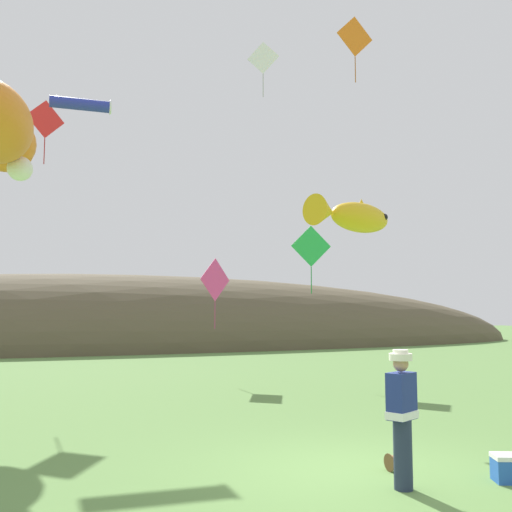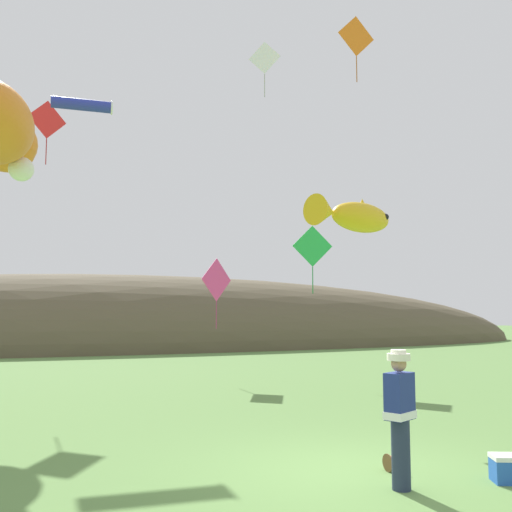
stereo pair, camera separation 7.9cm
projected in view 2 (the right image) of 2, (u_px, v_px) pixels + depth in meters
The scene contains 12 objects.
ground_plane at pixel (353, 473), 8.01m from camera, with size 120.00×120.00×0.00m, color #5B8442.
distant_hill_ridge at pixel (118, 347), 35.05m from camera, with size 59.47×13.15×8.96m.
festival_attendant at pixel (400, 414), 7.38m from camera, with size 0.49×0.42×1.77m.
kite_spool at pixel (392, 462), 8.13m from camera, with size 0.16×0.25×0.25m.
picnic_cooler at pixel (511, 469), 7.61m from camera, with size 0.58×0.49×0.36m.
kite_fish_windsock at pixel (353, 216), 14.96m from camera, with size 3.05×1.90×0.91m.
kite_tube_streamer at pixel (83, 105), 17.79m from camera, with size 1.86×0.49×0.44m.
kite_diamond_green at pixel (312, 247), 19.11m from camera, with size 1.37×0.25×2.29m.
kite_diamond_orange at pixel (356, 37), 19.16m from camera, with size 1.41×0.09×2.31m.
kite_diamond_red at pixel (47, 120), 19.42m from camera, with size 1.25×0.48×2.23m.
kite_diamond_white at pixel (265, 58), 21.15m from camera, with size 1.02×0.70×2.12m.
kite_diamond_pink at pixel (217, 280), 18.86m from camera, with size 1.23×0.77×2.33m.
Camera 2 is at (-4.11, -7.30, 2.29)m, focal length 40.00 mm.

